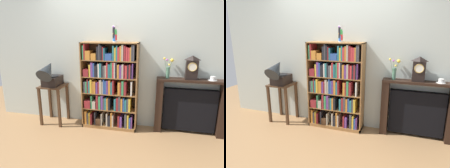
{
  "view_description": "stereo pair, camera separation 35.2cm",
  "coord_description": "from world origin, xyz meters",
  "views": [
    {
      "loc": [
        0.82,
        -3.35,
        1.8
      ],
      "look_at": [
        0.04,
        0.09,
        0.83
      ],
      "focal_mm": 32.65,
      "sensor_mm": 36.0,
      "label": 1
    },
    {
      "loc": [
        1.16,
        -3.25,
        1.8
      ],
      "look_at": [
        0.04,
        0.09,
        0.83
      ],
      "focal_mm": 32.65,
      "sensor_mm": 36.0,
      "label": 2
    }
  ],
  "objects": [
    {
      "name": "flower_vase",
      "position": [
        1.0,
        0.15,
        1.13
      ],
      "size": [
        0.17,
        0.18,
        0.36
      ],
      "color": "#4C7A60",
      "rests_on": "fireplace_mantel"
    },
    {
      "name": "side_table_left",
      "position": [
        -1.1,
        0.03,
        0.53
      ],
      "size": [
        0.45,
        0.43,
        0.75
      ],
      "color": "#472D1C",
      "rests_on": "ground"
    },
    {
      "name": "teacup_with_saucer",
      "position": [
        1.7,
        0.14,
        1.01
      ],
      "size": [
        0.14,
        0.14,
        0.07
      ],
      "color": "white",
      "rests_on": "fireplace_mantel"
    },
    {
      "name": "ground_plane",
      "position": [
        0.0,
        0.0,
        -0.01
      ],
      "size": [
        8.15,
        6.4,
        0.02
      ],
      "primitive_type": "cube",
      "color": "#997047"
    },
    {
      "name": "fireplace_mantel",
      "position": [
        1.4,
        0.16,
        0.48
      ],
      "size": [
        1.16,
        0.22,
        0.98
      ],
      "color": "black",
      "rests_on": "ground"
    },
    {
      "name": "cup_stack",
      "position": [
        0.09,
        0.06,
        1.71
      ],
      "size": [
        0.08,
        0.07,
        0.28
      ],
      "color": "white",
      "rests_on": "bookshelf"
    },
    {
      "name": "bookshelf",
      "position": [
        0.0,
        0.08,
        0.77
      ],
      "size": [
        1.0,
        0.32,
        1.57
      ],
      "color": "olive",
      "rests_on": "ground"
    },
    {
      "name": "gramophone",
      "position": [
        -1.1,
        -0.06,
        0.99
      ],
      "size": [
        0.29,
        0.54,
        0.55
      ],
      "color": "black",
      "rests_on": "side_table_left"
    },
    {
      "name": "mantel_clock",
      "position": [
        1.37,
        0.13,
        1.18
      ],
      "size": [
        0.19,
        0.13,
        0.4
      ],
      "color": "black",
      "rests_on": "fireplace_mantel"
    },
    {
      "name": "wall_back",
      "position": [
        0.15,
        0.29,
        1.3
      ],
      "size": [
        5.15,
        0.08,
        2.6
      ],
      "primitive_type": "cube",
      "color": "beige",
      "rests_on": "ground"
    }
  ]
}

